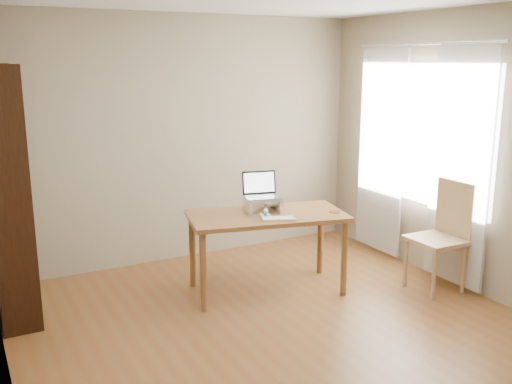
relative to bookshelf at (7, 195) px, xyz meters
name	(u,v)px	position (x,y,z in m)	size (l,w,h in m)	color
room	(301,176)	(1.86, -1.54, 0.25)	(4.04, 4.54, 2.64)	brown
bookshelf	(7,195)	(0.00, 0.00, 0.00)	(0.30, 0.90, 2.10)	black
curtains	(417,158)	(3.75, -0.75, 0.12)	(0.03, 1.90, 2.25)	silver
desk	(267,224)	(2.13, -0.57, -0.40)	(1.55, 1.01, 0.75)	brown
laptop_stand	(263,203)	(2.13, -0.49, -0.22)	(0.32, 0.25, 0.13)	silver
laptop	(260,191)	(2.13, -0.43, -0.11)	(0.36, 0.33, 0.23)	silver
keyboard	(278,219)	(2.12, -0.79, -0.29)	(0.32, 0.23, 0.02)	silver
coaster	(335,212)	(2.71, -0.81, -0.30)	(0.11, 0.11, 0.01)	brown
cat	(259,205)	(2.11, -0.45, -0.24)	(0.23, 0.47, 0.14)	#464137
chair	(443,231)	(3.62, -1.29, -0.49)	(0.46, 0.46, 1.03)	tan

